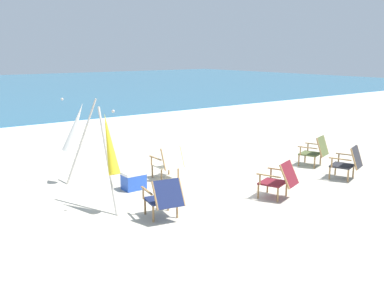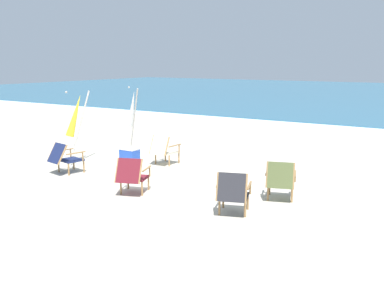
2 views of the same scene
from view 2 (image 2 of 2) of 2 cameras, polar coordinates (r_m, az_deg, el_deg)
ground_plane at (r=10.51m, az=-4.06°, el=-4.78°), size 80.00×80.00×0.00m
surf_band at (r=20.10m, az=14.58°, el=2.36°), size 80.00×1.10×0.06m
beach_chair_back_right at (r=8.19m, az=5.22°, el=-6.10°), size 0.76×0.82×0.82m
beach_chair_mid_center at (r=12.08m, az=-3.62°, el=-0.66°), size 0.62×0.72×0.81m
beach_chair_back_left at (r=9.15m, az=11.17°, el=-4.47°), size 0.76×0.82×0.82m
beach_chair_far_center at (r=11.56m, az=-15.86°, el=-1.60°), size 0.71×0.86×0.78m
beach_chair_front_left at (r=9.48m, az=-7.63°, el=-3.88°), size 0.78×0.88×0.80m
umbrella_furled_white at (r=13.85m, az=-7.59°, el=4.37°), size 0.78×0.52×2.00m
umbrella_furled_yellow at (r=12.47m, az=-14.60°, el=3.43°), size 0.28×0.85×2.00m
cooler_box at (r=12.63m, az=-7.93°, el=-1.31°), size 0.49×0.35×0.40m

